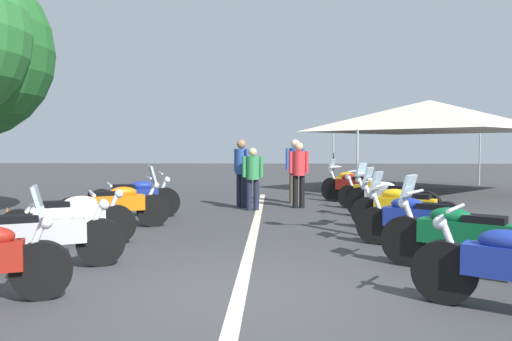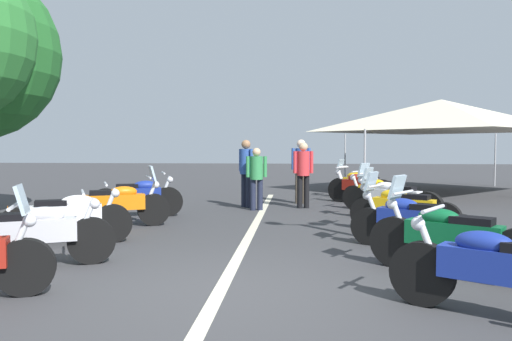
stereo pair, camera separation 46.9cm
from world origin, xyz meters
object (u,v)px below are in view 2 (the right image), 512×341
(motorcycle_right_row_7, at_px, (359,183))
(motorcycle_left_row_4, at_px, (138,197))
(motorcycle_left_row_3, at_px, (116,204))
(bystander_0, at_px, (303,170))
(motorcycle_right_row_1, at_px, (450,237))
(motorcycle_right_row_2, at_px, (411,220))
(motorcycle_left_row_1, at_px, (31,234))
(motorcycle_right_row_6, at_px, (361,187))
(bystander_3, at_px, (256,174))
(bystander_1, at_px, (246,168))
(motorcycle_left_row_2, at_px, (67,217))
(event_tent, at_px, (441,116))
(motorcycle_right_row_3, at_px, (402,208))
(bystander_2, at_px, (301,166))
(motorcycle_right_row_4, at_px, (392,199))
(traffic_cone_0, at_px, (8,225))
(motorcycle_right_row_0, at_px, (502,271))
(motorcycle_right_row_5, at_px, (380,193))

(motorcycle_right_row_7, bearing_deg, motorcycle_left_row_4, 69.63)
(motorcycle_left_row_3, xyz_separation_m, bystander_0, (3.39, -3.71, 0.53))
(motorcycle_right_row_1, bearing_deg, motorcycle_right_row_2, -50.71)
(motorcycle_left_row_1, distance_m, motorcycle_right_row_2, 5.47)
(motorcycle_left_row_1, height_order, motorcycle_right_row_6, motorcycle_right_row_6)
(motorcycle_left_row_1, distance_m, bystander_3, 6.64)
(motorcycle_right_row_1, xyz_separation_m, bystander_1, (6.60, 3.22, 0.56))
(motorcycle_left_row_2, relative_size, event_tent, 0.30)
(motorcycle_left_row_2, relative_size, motorcycle_right_row_2, 1.08)
(motorcycle_right_row_3, bearing_deg, bystander_2, -38.19)
(motorcycle_right_row_4, distance_m, traffic_cone_0, 7.45)
(motorcycle_right_row_3, relative_size, motorcycle_right_row_7, 1.04)
(bystander_1, bearing_deg, motorcycle_right_row_7, 174.32)
(motorcycle_right_row_0, height_order, motorcycle_right_row_3, motorcycle_right_row_3)
(motorcycle_left_row_2, relative_size, motorcycle_right_row_0, 1.04)
(motorcycle_right_row_3, distance_m, motorcycle_right_row_6, 4.60)
(motorcycle_left_row_1, distance_m, traffic_cone_0, 2.15)
(motorcycle_left_row_1, xyz_separation_m, motorcycle_right_row_0, (-1.52, -5.34, 0.00))
(motorcycle_right_row_4, xyz_separation_m, traffic_cone_0, (-2.94, 6.84, -0.19))
(traffic_cone_0, bearing_deg, motorcycle_right_row_2, -90.57)
(motorcycle_right_row_7, bearing_deg, motorcycle_left_row_2, 83.76)
(motorcycle_left_row_2, distance_m, bystander_3, 5.37)
(motorcycle_right_row_0, relative_size, motorcycle_right_row_7, 1.05)
(motorcycle_left_row_4, distance_m, event_tent, 11.03)
(motorcycle_right_row_1, relative_size, bystander_1, 1.06)
(bystander_2, bearing_deg, motorcycle_right_row_5, -132.18)
(motorcycle_right_row_5, xyz_separation_m, traffic_cone_0, (-4.51, 6.85, -0.15))
(motorcycle_left_row_2, bearing_deg, bystander_0, 28.97)
(traffic_cone_0, height_order, bystander_0, bystander_0)
(motorcycle_right_row_1, distance_m, bystander_0, 6.83)
(motorcycle_right_row_3, bearing_deg, motorcycle_right_row_4, -64.14)
(motorcycle_right_row_1, distance_m, motorcycle_right_row_6, 7.68)
(motorcycle_left_row_4, bearing_deg, motorcycle_left_row_3, -109.35)
(motorcycle_right_row_5, distance_m, motorcycle_right_row_6, 1.60)
(motorcycle_right_row_6, bearing_deg, bystander_3, 67.70)
(motorcycle_left_row_2, relative_size, motorcycle_right_row_3, 1.05)
(motorcycle_right_row_7, xyz_separation_m, bystander_3, (-3.17, 2.93, 0.45))
(motorcycle_right_row_0, relative_size, bystander_0, 1.11)
(motorcycle_left_row_1, height_order, motorcycle_right_row_4, motorcycle_right_row_4)
(bystander_1, xyz_separation_m, bystander_2, (1.00, -1.44, 0.01))
(motorcycle_right_row_1, height_order, bystander_3, bystander_3)
(motorcycle_left_row_2, relative_size, traffic_cone_0, 3.19)
(motorcycle_right_row_4, height_order, event_tent, event_tent)
(motorcycle_left_row_1, bearing_deg, motorcycle_left_row_4, 65.45)
(motorcycle_right_row_6, relative_size, bystander_2, 1.01)
(motorcycle_left_row_3, xyz_separation_m, bystander_1, (3.40, -2.22, 0.57))
(motorcycle_left_row_2, height_order, motorcycle_right_row_2, motorcycle_right_row_2)
(motorcycle_left_row_4, xyz_separation_m, motorcycle_right_row_7, (4.61, -5.49, -0.01))
(motorcycle_right_row_6, height_order, bystander_0, bystander_0)
(motorcycle_right_row_5, xyz_separation_m, motorcycle_right_row_7, (3.13, 0.12, 0.01))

